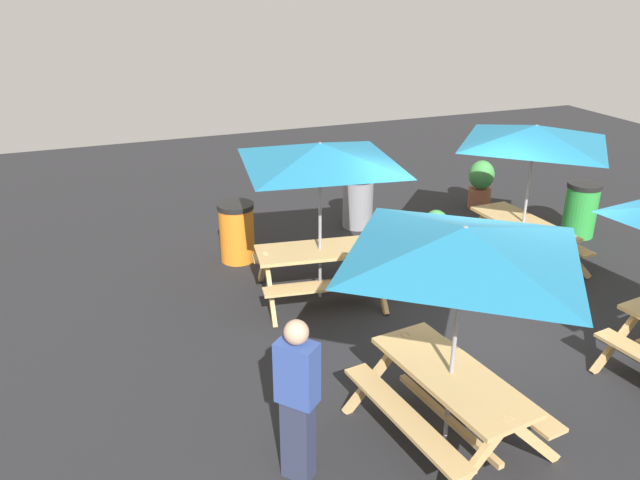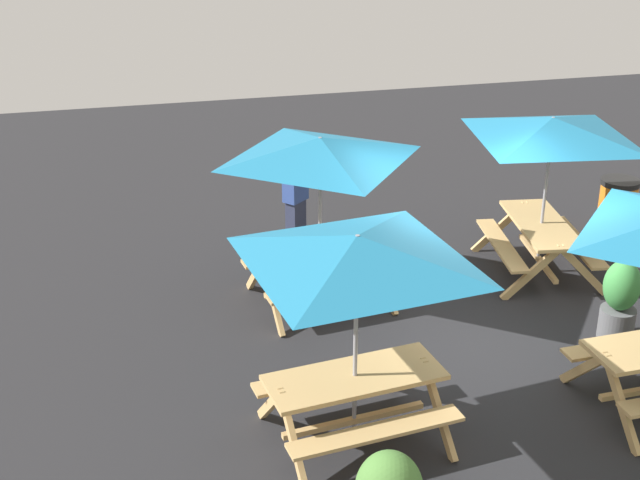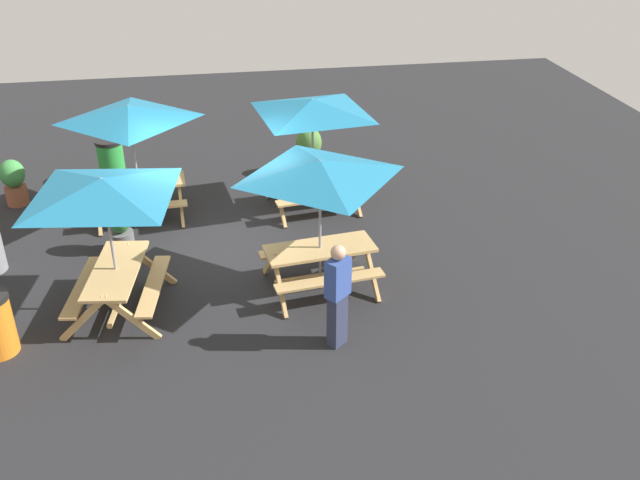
% 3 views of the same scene
% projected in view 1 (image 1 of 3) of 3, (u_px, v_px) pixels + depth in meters
% --- Properties ---
extents(ground_plane, '(24.00, 24.00, 0.00)m').
position_uv_depth(ground_plane, '(476.00, 331.00, 8.23)').
color(ground_plane, '#232326').
rests_on(ground_plane, ground).
extents(picnic_table_0, '(2.80, 2.80, 2.34)m').
position_uv_depth(picnic_table_0, '(320.00, 165.00, 8.35)').
color(picnic_table_0, tan).
rests_on(picnic_table_0, ground).
extents(picnic_table_1, '(2.24, 2.24, 2.34)m').
position_uv_depth(picnic_table_1, '(463.00, 259.00, 5.61)').
color(picnic_table_1, tan).
rests_on(picnic_table_1, ground).
extents(picnic_table_2, '(2.09, 2.09, 2.34)m').
position_uv_depth(picnic_table_2, '(534.00, 146.00, 9.31)').
color(picnic_table_2, tan).
rests_on(picnic_table_2, ground).
extents(trash_bin_gray, '(0.59, 0.59, 0.98)m').
position_uv_depth(trash_bin_gray, '(358.00, 201.00, 11.50)').
color(trash_bin_gray, gray).
rests_on(trash_bin_gray, ground).
extents(trash_bin_orange, '(0.59, 0.59, 0.98)m').
position_uv_depth(trash_bin_orange, '(237.00, 232.00, 10.12)').
color(trash_bin_orange, orange).
rests_on(trash_bin_orange, ground).
extents(trash_bin_green, '(0.59, 0.59, 0.98)m').
position_uv_depth(trash_bin_green, '(581.00, 209.00, 11.09)').
color(trash_bin_green, green).
rests_on(trash_bin_green, ground).
extents(potted_plant_0, '(0.50, 0.50, 0.97)m').
position_uv_depth(potted_plant_0, '(481.00, 183.00, 12.42)').
color(potted_plant_0, '#935138').
rests_on(potted_plant_0, ground).
extents(potted_plant_1, '(0.45, 0.45, 1.05)m').
position_uv_depth(potted_plant_1, '(434.00, 242.00, 9.65)').
color(potted_plant_1, '#59595B').
rests_on(potted_plant_1, ground).
extents(person_standing, '(0.42, 0.40, 1.67)m').
position_uv_depth(person_standing, '(297.00, 398.00, 5.53)').
color(person_standing, '#2D334C').
rests_on(person_standing, ground).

